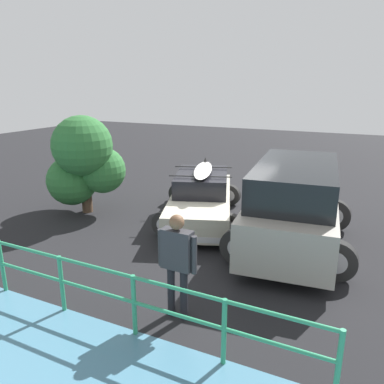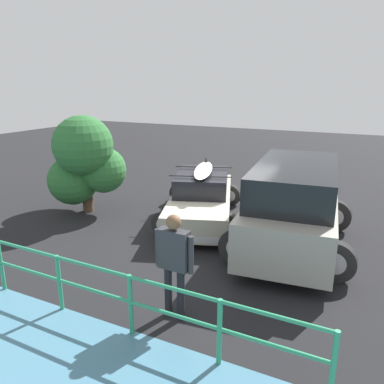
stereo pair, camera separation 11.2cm
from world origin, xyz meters
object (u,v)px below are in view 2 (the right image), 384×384
(sedan_car, at_px, (202,198))
(suv_car, at_px, (294,205))
(person_bystander, at_px, (174,257))
(bush_near_left, at_px, (82,164))

(sedan_car, height_order, suv_car, suv_car)
(suv_car, bearing_deg, person_bystander, 72.76)
(sedan_car, xyz_separation_m, suv_car, (-2.66, 0.76, 0.39))
(person_bystander, relative_size, bush_near_left, 0.62)
(sedan_car, distance_m, suv_car, 2.79)
(person_bystander, bearing_deg, suv_car, -107.24)
(suv_car, xyz_separation_m, bush_near_left, (6.02, 0.20, 0.43))
(bush_near_left, bearing_deg, sedan_car, -163.97)
(suv_car, height_order, bush_near_left, bush_near_left)
(suv_car, distance_m, bush_near_left, 6.04)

